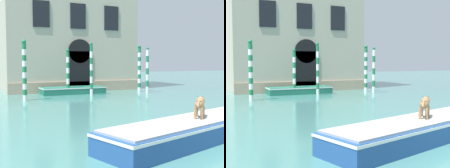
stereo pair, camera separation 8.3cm
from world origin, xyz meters
The scene contains 8 objects.
boat_foreground centered at (-0.83, 3.23, 0.37)m, with size 8.35×3.85×0.69m.
dog_on_deck centered at (-1.09, 3.18, 1.12)m, with size 0.78×0.76×0.66m.
boat_moored_near_palazzo centered at (-0.38, 18.31, 0.28)m, with size 4.89×1.79×0.53m.
mooring_pole_0 centered at (-4.47, 15.51, 1.95)m, with size 0.27×0.27×3.86m.
mooring_pole_1 centered at (0.50, 16.65, 1.95)m, with size 0.22×0.22×3.87m.
mooring_pole_2 centered at (5.23, 16.56, 1.83)m, with size 0.23×0.23×3.62m.
mooring_pole_3 centered at (-0.90, 17.86, 1.73)m, with size 0.24×0.24×3.43m.
mooring_pole_4 centered at (5.10, 17.59, 1.93)m, with size 0.27×0.27×3.82m.
Camera 2 is at (-7.78, -4.61, 2.49)m, focal length 50.00 mm.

